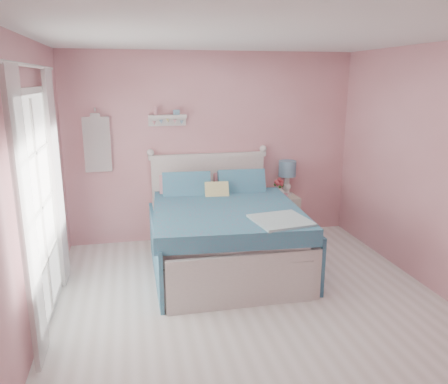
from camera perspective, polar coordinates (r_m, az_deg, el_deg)
name	(u,v)px	position (r m, az deg, el deg)	size (l,w,h in m)	color
floor	(256,312)	(4.47, 4.24, -15.41)	(4.50, 4.50, 0.00)	silver
room_shell	(260,153)	(3.93, 4.67, 5.04)	(4.50, 4.50, 4.50)	#C67D82
bed	(224,233)	(5.33, -0.06, -5.42)	(1.78, 2.17, 1.23)	silver
nightstand	(282,216)	(6.40, 7.57, -3.11)	(0.42, 0.41, 0.60)	beige
table_lamp	(287,171)	(6.35, 8.26, 2.72)	(0.25, 0.25, 0.49)	white
vase	(279,191)	(6.26, 7.19, 0.16)	(0.17, 0.17, 0.17)	silver
teacup	(285,197)	(6.14, 7.91, -0.59)	(0.10, 0.10, 0.08)	pink
roses	(279,182)	(6.23, 7.22, 1.24)	(0.14, 0.11, 0.12)	#C1424C
wall_shelf	(167,117)	(5.94, -7.44, 9.63)	(0.50, 0.15, 0.25)	silver
hanging_dress	(97,145)	(5.96, -16.24, 5.95)	(0.34, 0.03, 0.72)	white
french_door	(40,209)	(4.35, -22.90, -2.04)	(0.04, 1.32, 2.16)	silver
curtain_near	(27,223)	(3.61, -24.33, -3.68)	(0.04, 0.40, 2.32)	white
curtain_far	(57,180)	(5.03, -20.99, 1.51)	(0.04, 0.40, 2.32)	white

